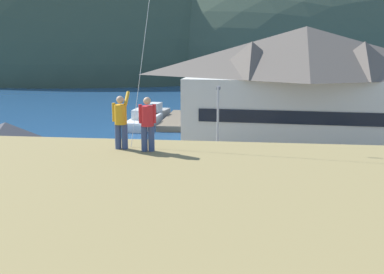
# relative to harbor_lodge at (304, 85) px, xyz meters

# --- Properties ---
(ground_plane) EXTENTS (600.00, 600.00, 0.00)m
(ground_plane) POSITION_rel_harbor_lodge_xyz_m (-9.31, -21.53, -5.97)
(ground_plane) COLOR #66604C
(parking_lot_pad) EXTENTS (40.00, 20.00, 0.10)m
(parking_lot_pad) POSITION_rel_harbor_lodge_xyz_m (-9.31, -16.53, -5.92)
(parking_lot_pad) COLOR gray
(parking_lot_pad) RESTS_ON ground
(bay_water) EXTENTS (360.00, 84.00, 0.03)m
(bay_water) POSITION_rel_harbor_lodge_xyz_m (-9.31, 38.47, -5.96)
(bay_water) COLOR navy
(bay_water) RESTS_ON ground
(far_hill_east_peak) EXTENTS (108.09, 73.12, 78.09)m
(far_hill_east_peak) POSITION_rel_harbor_lodge_xyz_m (-57.22, 88.04, -5.97)
(far_hill_east_peak) COLOR #3D4C38
(far_hill_east_peak) RESTS_ON ground
(far_hill_center_saddle) EXTENTS (111.83, 72.19, 65.30)m
(far_hill_center_saddle) POSITION_rel_harbor_lodge_xyz_m (-0.25, 96.44, -5.97)
(far_hill_center_saddle) COLOR #42513D
(far_hill_center_saddle) RESTS_ON ground
(harbor_lodge) EXTENTS (22.99, 12.37, 11.18)m
(harbor_lodge) POSITION_rel_harbor_lodge_xyz_m (0.00, 0.00, 0.00)
(harbor_lodge) COLOR beige
(harbor_lodge) RESTS_ON ground
(storage_shed_near_lot) EXTENTS (5.68, 4.78, 4.84)m
(storage_shed_near_lot) POSITION_rel_harbor_lodge_xyz_m (-20.18, -16.09, -3.47)
(storage_shed_near_lot) COLOR beige
(storage_shed_near_lot) RESTS_ON ground
(storage_shed_waterside) EXTENTS (6.33, 4.90, 4.56)m
(storage_shed_waterside) POSITION_rel_harbor_lodge_xyz_m (-6.27, 0.56, -3.61)
(storage_shed_waterside) COLOR #756B5B
(storage_shed_waterside) RESTS_ON ground
(wharf_dock) EXTENTS (3.20, 12.47, 0.70)m
(wharf_dock) POSITION_rel_harbor_lodge_xyz_m (-13.51, 12.35, -5.62)
(wharf_dock) COLOR #70604C
(wharf_dock) RESTS_ON ground
(moored_boat_wharfside) EXTENTS (2.75, 6.52, 2.16)m
(moored_boat_wharfside) POSITION_rel_harbor_lodge_xyz_m (-16.85, 14.98, -5.25)
(moored_boat_wharfside) COLOR #A8A399
(moored_boat_wharfside) RESTS_ON ground
(moored_boat_outer_mooring) EXTENTS (2.93, 7.85, 2.16)m
(moored_boat_outer_mooring) POSITION_rel_harbor_lodge_xyz_m (-9.92, 11.68, -5.25)
(moored_boat_outer_mooring) COLOR navy
(moored_boat_outer_mooring) RESTS_ON ground
(moored_boat_inner_slip) EXTENTS (3.08, 8.57, 2.16)m
(moored_boat_inner_slip) POSITION_rel_harbor_lodge_xyz_m (-17.23, 9.28, -5.25)
(moored_boat_inner_slip) COLOR silver
(moored_boat_inner_slip) RESTS_ON ground
(parked_car_front_row_red) EXTENTS (4.23, 2.11, 1.82)m
(parked_car_front_row_red) POSITION_rel_harbor_lodge_xyz_m (-0.77, -22.20, -4.91)
(parked_car_front_row_red) COLOR #9EA3A8
(parked_car_front_row_red) RESTS_ON parking_lot_pad
(parked_car_lone_by_shed) EXTENTS (4.29, 2.23, 1.82)m
(parked_car_lone_by_shed) POSITION_rel_harbor_lodge_xyz_m (-7.38, -15.25, -4.91)
(parked_car_lone_by_shed) COLOR #B28923
(parked_car_lone_by_shed) RESTS_ON parking_lot_pad
(parked_car_mid_row_far) EXTENTS (4.29, 2.23, 1.82)m
(parked_car_mid_row_far) POSITION_rel_harbor_lodge_xyz_m (3.06, -15.19, -4.91)
(parked_car_mid_row_far) COLOR black
(parked_car_mid_row_far) RESTS_ON parking_lot_pad
(parked_car_back_row_left) EXTENTS (4.25, 2.14, 1.82)m
(parked_car_back_row_left) POSITION_rel_harbor_lodge_xyz_m (-2.21, -16.08, -4.91)
(parked_car_back_row_left) COLOR black
(parked_car_back_row_left) RESTS_ON parking_lot_pad
(parked_car_front_row_end) EXTENTS (4.26, 2.18, 1.82)m
(parked_car_front_row_end) POSITION_rel_harbor_lodge_xyz_m (-12.71, -15.57, -4.91)
(parked_car_front_row_end) COLOR slate
(parked_car_front_row_end) RESTS_ON parking_lot_pad
(parking_light_pole) EXTENTS (0.24, 0.78, 6.61)m
(parking_light_pole) POSITION_rel_harbor_lodge_xyz_m (-7.19, -10.97, -2.04)
(parking_light_pole) COLOR #ADADB2
(parking_light_pole) RESTS_ON parking_lot_pad
(person_kite_flyer) EXTENTS (0.51, 0.67, 1.86)m
(person_kite_flyer) POSITION_rel_harbor_lodge_xyz_m (-9.31, -28.15, 1.24)
(person_kite_flyer) COLOR #384770
(person_kite_flyer) RESTS_ON grassy_hill_foreground
(person_companion) EXTENTS (0.54, 0.40, 1.74)m
(person_companion) POSITION_rel_harbor_lodge_xyz_m (-8.38, -28.38, 1.22)
(person_companion) COLOR #384770
(person_companion) RESTS_ON grassy_hill_foreground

